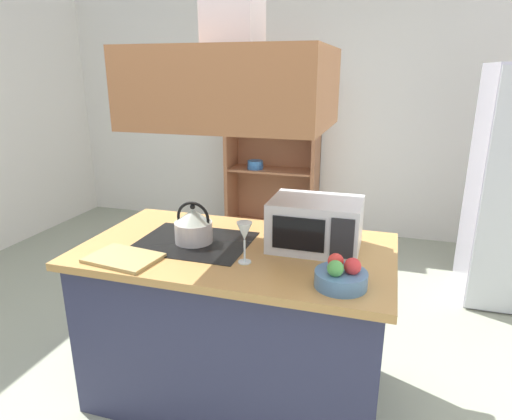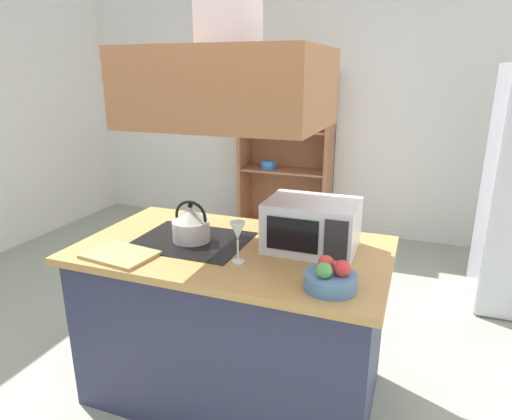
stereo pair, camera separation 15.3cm
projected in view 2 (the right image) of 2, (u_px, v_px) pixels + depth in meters
ground_plane at (212, 389)px, 2.60m from camera, size 7.80×7.80×0.00m
wall_back at (328, 112)px, 4.87m from camera, size 6.00×0.12×2.70m
kitchen_island at (234, 321)px, 2.47m from camera, size 1.63×0.93×0.90m
range_hood at (230, 65)px, 2.06m from camera, size 0.90×0.70×1.17m
dish_cabinet at (286, 163)px, 4.98m from camera, size 1.02×0.40×1.80m
kettle at (191, 224)px, 2.39m from camera, size 0.20×0.20×0.23m
cutting_board at (120, 255)px, 2.21m from camera, size 0.37×0.28×0.02m
microwave at (312, 225)px, 2.27m from camera, size 0.46×0.35×0.26m
wine_glass_on_counter at (238, 233)px, 2.10m from camera, size 0.08×0.08×0.21m
fruit_bowl at (330, 278)px, 1.87m from camera, size 0.23×0.23×0.14m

